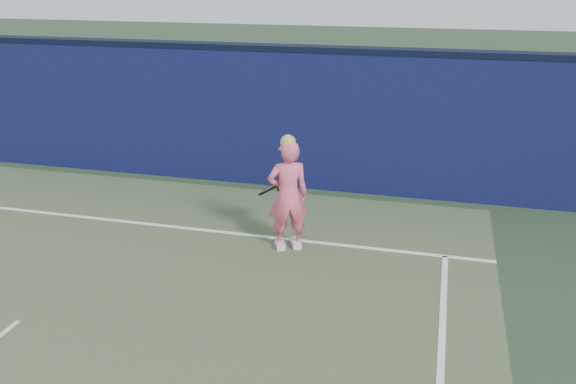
# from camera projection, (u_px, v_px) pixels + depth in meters

# --- Properties ---
(backstop_wall) EXTENTS (24.00, 0.40, 2.50)m
(backstop_wall) POSITION_uv_depth(u_px,v_px,m) (196.00, 114.00, 11.68)
(backstop_wall) COLOR #0D133B
(backstop_wall) RESTS_ON ground
(wall_cap) EXTENTS (24.00, 0.42, 0.10)m
(wall_cap) POSITION_uv_depth(u_px,v_px,m) (192.00, 45.00, 11.23)
(wall_cap) COLOR black
(wall_cap) RESTS_ON backstop_wall
(player) EXTENTS (0.70, 0.60, 1.71)m
(player) POSITION_uv_depth(u_px,v_px,m) (288.00, 195.00, 8.74)
(player) COLOR #F55F7E
(player) RESTS_ON ground
(racket) EXTENTS (0.43, 0.43, 0.30)m
(racket) POSITION_uv_depth(u_px,v_px,m) (282.00, 185.00, 9.19)
(racket) COLOR black
(racket) RESTS_ON ground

